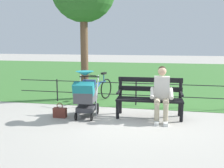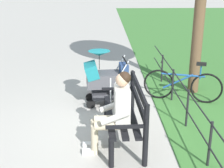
{
  "view_description": "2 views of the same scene",
  "coord_description": "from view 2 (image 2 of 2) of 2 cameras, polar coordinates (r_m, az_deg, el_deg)",
  "views": [
    {
      "loc": [
        -0.83,
        6.16,
        1.84
      ],
      "look_at": [
        0.47,
        -0.05,
        0.8
      ],
      "focal_mm": 41.31,
      "sensor_mm": 36.0,
      "label": 1
    },
    {
      "loc": [
        -5.06,
        0.28,
        2.62
      ],
      "look_at": [
        0.14,
        0.12,
        0.77
      ],
      "focal_mm": 50.49,
      "sensor_mm": 36.0,
      "label": 2
    }
  ],
  "objects": [
    {
      "name": "person_on_bench",
      "position": [
        4.73,
        0.51,
        -4.7
      ],
      "size": [
        0.54,
        0.74,
        1.28
      ],
      "color": "tan",
      "rests_on": "ground"
    },
    {
      "name": "park_bench",
      "position": [
        5.07,
        2.9,
        -4.87
      ],
      "size": [
        1.62,
        0.65,
        0.96
      ],
      "color": "black",
      "rests_on": "ground"
    },
    {
      "name": "stroller",
      "position": [
        6.44,
        -1.62,
        1.21
      ],
      "size": [
        0.57,
        0.92,
        1.15
      ],
      "color": "black",
      "rests_on": "ground"
    },
    {
      "name": "bicycle",
      "position": [
        6.87,
        12.67,
        -0.14
      ],
      "size": [
        0.61,
        1.6,
        0.89
      ],
      "color": "black",
      "rests_on": "ground"
    },
    {
      "name": "handbag",
      "position": [
        7.19,
        -2.75,
        -0.76
      ],
      "size": [
        0.32,
        0.14,
        0.37
      ],
      "color": "brown",
      "rests_on": "ground"
    },
    {
      "name": "park_fence",
      "position": [
        5.48,
        14.25,
        -4.79
      ],
      "size": [
        7.41,
        0.04,
        0.7
      ],
      "color": "black",
      "rests_on": "ground"
    },
    {
      "name": "ground_plane",
      "position": [
        5.7,
        1.28,
        -7.8
      ],
      "size": [
        60.0,
        60.0,
        0.0
      ],
      "primitive_type": "plane",
      "color": "#ADA89E"
    }
  ]
}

